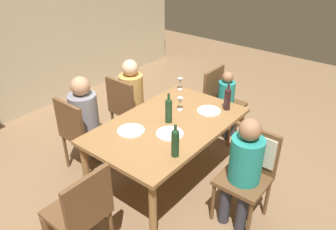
{
  "coord_description": "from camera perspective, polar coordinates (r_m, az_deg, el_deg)",
  "views": [
    {
      "loc": [
        -2.31,
        -1.85,
        2.5
      ],
      "look_at": [
        0.0,
        0.0,
        0.84
      ],
      "focal_mm": 35.52,
      "sensor_mm": 36.0,
      "label": 1
    }
  ],
  "objects": [
    {
      "name": "person_man_bearded",
      "position": [
        3.84,
        -13.82,
        -0.24
      ],
      "size": [
        0.36,
        0.31,
        1.15
      ],
      "rotation": [
        0.0,
        0.0,
        -1.57
      ],
      "color": "#33333D",
      "rests_on": "ground_plane"
    },
    {
      "name": "chair_left_end",
      "position": [
        2.86,
        -14.53,
        -15.42
      ],
      "size": [
        0.44,
        0.44,
        0.92
      ],
      "color": "brown",
      "rests_on": "ground_plane"
    },
    {
      "name": "wine_glass_centre",
      "position": [
        4.14,
        2.1,
        5.77
      ],
      "size": [
        0.07,
        0.07,
        0.15
      ],
      "color": "silver",
      "rests_on": "dining_table"
    },
    {
      "name": "wine_glass_near_left",
      "position": [
        3.65,
        2.11,
        2.39
      ],
      "size": [
        0.07,
        0.07,
        0.15
      ],
      "color": "silver",
      "rests_on": "dining_table"
    },
    {
      "name": "chair_near",
      "position": [
        3.23,
        14.03,
        -7.88
      ],
      "size": [
        0.46,
        0.44,
        0.92
      ],
      "rotation": [
        0.0,
        0.0,
        1.57
      ],
      "color": "brown",
      "rests_on": "ground_plane"
    },
    {
      "name": "person_man_guest",
      "position": [
        3.09,
        12.9,
        -8.48
      ],
      "size": [
        0.34,
        0.3,
        1.11
      ],
      "rotation": [
        0.0,
        0.0,
        1.57
      ],
      "color": "#33333D",
      "rests_on": "ground_plane"
    },
    {
      "name": "dinner_plate_host",
      "position": [
        3.33,
        -6.39,
        -2.67
      ],
      "size": [
        0.27,
        0.27,
        0.01
      ],
      "primitive_type": "cylinder",
      "color": "white",
      "rests_on": "dining_table"
    },
    {
      "name": "dinner_plate_guest_right",
      "position": [
        3.69,
        7.03,
        0.7
      ],
      "size": [
        0.26,
        0.26,
        0.01
      ],
      "primitive_type": "cylinder",
      "color": "silver",
      "rests_on": "dining_table"
    },
    {
      "name": "wine_bottle_tall_green",
      "position": [
        2.89,
        1.25,
        -4.64
      ],
      "size": [
        0.07,
        0.07,
        0.32
      ],
      "color": "#19381E",
      "rests_on": "dining_table"
    },
    {
      "name": "dinner_plate_guest_left",
      "position": [
        3.26,
        0.3,
        -3.2
      ],
      "size": [
        0.27,
        0.27,
        0.01
      ],
      "primitive_type": "cylinder",
      "color": "white",
      "rests_on": "dining_table"
    },
    {
      "name": "handbag",
      "position": [
        3.43,
        -18.35,
        -16.89
      ],
      "size": [
        0.29,
        0.16,
        0.22
      ],
      "primitive_type": "cube",
      "rotation": [
        0.0,
        0.0,
        -0.15
      ],
      "color": "brown",
      "rests_on": "ground_plane"
    },
    {
      "name": "person_woman_host",
      "position": [
        4.28,
        -6.02,
        3.5
      ],
      "size": [
        0.35,
        0.3,
        1.13
      ],
      "rotation": [
        0.0,
        0.0,
        -1.57
      ],
      "color": "#33333D",
      "rests_on": "ground_plane"
    },
    {
      "name": "chair_far_right",
      "position": [
        4.26,
        -7.0,
        1.55
      ],
      "size": [
        0.44,
        0.44,
        0.92
      ],
      "rotation": [
        0.0,
        0.0,
        -1.57
      ],
      "color": "brown",
      "rests_on": "ground_plane"
    },
    {
      "name": "person_child_small",
      "position": [
        4.42,
        10.16,
        2.73
      ],
      "size": [
        0.22,
        0.25,
        0.94
      ],
      "rotation": [
        0.0,
        0.0,
        3.14
      ],
      "color": "#33333D",
      "rests_on": "ground_plane"
    },
    {
      "name": "wine_bottle_dark_red",
      "position": [
        3.71,
        10.17,
        2.88
      ],
      "size": [
        0.07,
        0.07,
        0.3
      ],
      "color": "black",
      "rests_on": "dining_table"
    },
    {
      "name": "rear_room_partition",
      "position": [
        5.24,
        -24.63,
        14.06
      ],
      "size": [
        6.4,
        0.12,
        2.7
      ],
      "primitive_type": "cube",
      "color": "beige",
      "rests_on": "ground_plane"
    },
    {
      "name": "wine_bottle_short_olive",
      "position": [
        3.4,
        0.11,
        0.94
      ],
      "size": [
        0.07,
        0.07,
        0.32
      ],
      "color": "#19381E",
      "rests_on": "dining_table"
    },
    {
      "name": "dining_table",
      "position": [
        3.48,
        -0.0,
        -2.61
      ],
      "size": [
        1.67,
        1.03,
        0.74
      ],
      "color": "olive",
      "rests_on": "ground_plane"
    },
    {
      "name": "ground_plane",
      "position": [
        3.87,
        -0.0,
        -10.94
      ],
      "size": [
        10.0,
        10.0,
        0.0
      ],
      "primitive_type": "plane",
      "color": "#846647"
    },
    {
      "name": "chair_right_end",
      "position": [
        4.47,
        8.9,
        2.83
      ],
      "size": [
        0.44,
        0.44,
        0.92
      ],
      "rotation": [
        0.0,
        0.0,
        3.14
      ],
      "color": "brown",
      "rests_on": "ground_plane"
    },
    {
      "name": "chair_far_left",
      "position": [
        3.85,
        -14.9,
        -2.56
      ],
      "size": [
        0.44,
        0.44,
        0.92
      ],
      "rotation": [
        0.0,
        0.0,
        -1.57
      ],
      "color": "brown",
      "rests_on": "ground_plane"
    }
  ]
}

